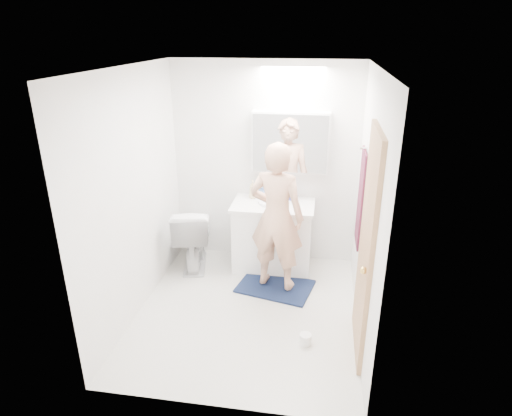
% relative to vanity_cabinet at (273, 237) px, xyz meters
% --- Properties ---
extents(floor, '(2.50, 2.50, 0.00)m').
position_rel_vanity_cabinet_xyz_m(floor, '(-0.14, -0.96, -0.39)').
color(floor, silver).
rests_on(floor, ground).
extents(ceiling, '(2.50, 2.50, 0.00)m').
position_rel_vanity_cabinet_xyz_m(ceiling, '(-0.14, -0.96, 2.01)').
color(ceiling, white).
rests_on(ceiling, floor).
extents(wall_back, '(2.50, 0.00, 2.50)m').
position_rel_vanity_cabinet_xyz_m(wall_back, '(-0.14, 0.29, 0.81)').
color(wall_back, white).
rests_on(wall_back, floor).
extents(wall_front, '(2.50, 0.00, 2.50)m').
position_rel_vanity_cabinet_xyz_m(wall_front, '(-0.14, -2.21, 0.81)').
color(wall_front, white).
rests_on(wall_front, floor).
extents(wall_left, '(0.00, 2.50, 2.50)m').
position_rel_vanity_cabinet_xyz_m(wall_left, '(-1.24, -0.96, 0.81)').
color(wall_left, white).
rests_on(wall_left, floor).
extents(wall_right, '(0.00, 2.50, 2.50)m').
position_rel_vanity_cabinet_xyz_m(wall_right, '(0.96, -0.96, 0.81)').
color(wall_right, white).
rests_on(wall_right, floor).
extents(vanity_cabinet, '(0.90, 0.55, 0.78)m').
position_rel_vanity_cabinet_xyz_m(vanity_cabinet, '(0.00, 0.00, 0.00)').
color(vanity_cabinet, white).
rests_on(vanity_cabinet, floor).
extents(countertop, '(0.95, 0.58, 0.04)m').
position_rel_vanity_cabinet_xyz_m(countertop, '(-0.00, -0.00, 0.41)').
color(countertop, white).
rests_on(countertop, vanity_cabinet).
extents(sink_basin, '(0.36, 0.36, 0.03)m').
position_rel_vanity_cabinet_xyz_m(sink_basin, '(-0.00, 0.03, 0.45)').
color(sink_basin, white).
rests_on(sink_basin, countertop).
extents(faucet, '(0.02, 0.02, 0.16)m').
position_rel_vanity_cabinet_xyz_m(faucet, '(-0.00, 0.22, 0.51)').
color(faucet, silver).
rests_on(faucet, countertop).
extents(medicine_cabinet, '(0.88, 0.14, 0.70)m').
position_rel_vanity_cabinet_xyz_m(medicine_cabinet, '(0.16, 0.21, 1.11)').
color(medicine_cabinet, white).
rests_on(medicine_cabinet, wall_back).
extents(mirror_panel, '(0.84, 0.01, 0.66)m').
position_rel_vanity_cabinet_xyz_m(mirror_panel, '(0.16, 0.13, 1.11)').
color(mirror_panel, silver).
rests_on(mirror_panel, medicine_cabinet).
extents(toilet, '(0.59, 0.84, 0.78)m').
position_rel_vanity_cabinet_xyz_m(toilet, '(-0.95, -0.12, 0.00)').
color(toilet, white).
rests_on(toilet, floor).
extents(bath_rug, '(0.90, 0.72, 0.02)m').
position_rel_vanity_cabinet_xyz_m(bath_rug, '(0.09, -0.47, -0.38)').
color(bath_rug, '#13203C').
rests_on(bath_rug, floor).
extents(person, '(0.66, 0.51, 1.62)m').
position_rel_vanity_cabinet_xyz_m(person, '(0.09, -0.47, 0.47)').
color(person, '#DBA383').
rests_on(person, bath_rug).
extents(door, '(0.04, 0.80, 2.00)m').
position_rel_vanity_cabinet_xyz_m(door, '(0.94, -1.31, 0.61)').
color(door, tan).
rests_on(door, wall_right).
extents(door_knob, '(0.06, 0.06, 0.06)m').
position_rel_vanity_cabinet_xyz_m(door_knob, '(0.90, -1.61, 0.56)').
color(door_knob, gold).
rests_on(door_knob, door).
extents(towel, '(0.02, 0.42, 1.00)m').
position_rel_vanity_cabinet_xyz_m(towel, '(0.94, -0.41, 0.71)').
color(towel, '#121138').
rests_on(towel, wall_right).
extents(towel_hook, '(0.07, 0.02, 0.02)m').
position_rel_vanity_cabinet_xyz_m(towel_hook, '(0.93, -0.41, 1.23)').
color(towel_hook, silver).
rests_on(towel_hook, wall_right).
extents(soap_bottle_a, '(0.11, 0.11, 0.22)m').
position_rel_vanity_cabinet_xyz_m(soap_bottle_a, '(-0.27, 0.15, 0.54)').
color(soap_bottle_a, beige).
rests_on(soap_bottle_a, countertop).
extents(soap_bottle_b, '(0.10, 0.11, 0.17)m').
position_rel_vanity_cabinet_xyz_m(soap_bottle_b, '(-0.15, 0.18, 0.51)').
color(soap_bottle_b, '#557BB7').
rests_on(soap_bottle_b, countertop).
extents(toothbrush_cup, '(0.13, 0.13, 0.10)m').
position_rel_vanity_cabinet_xyz_m(toothbrush_cup, '(0.19, 0.16, 0.48)').
color(toothbrush_cup, '#4049C1').
rests_on(toothbrush_cup, countertop).
extents(toilet_paper_roll, '(0.11, 0.11, 0.10)m').
position_rel_vanity_cabinet_xyz_m(toilet_paper_roll, '(0.48, -1.38, -0.34)').
color(toilet_paper_roll, white).
rests_on(toilet_paper_roll, floor).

